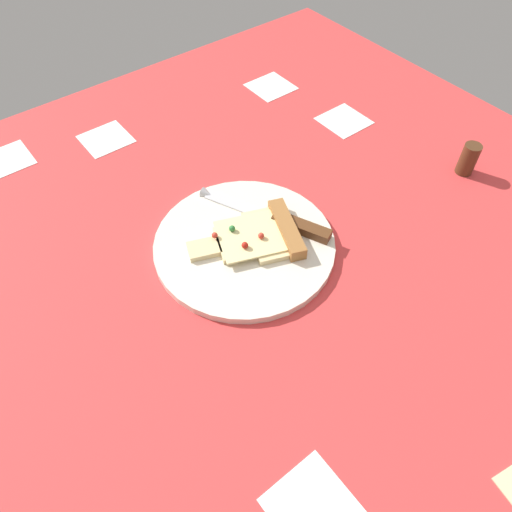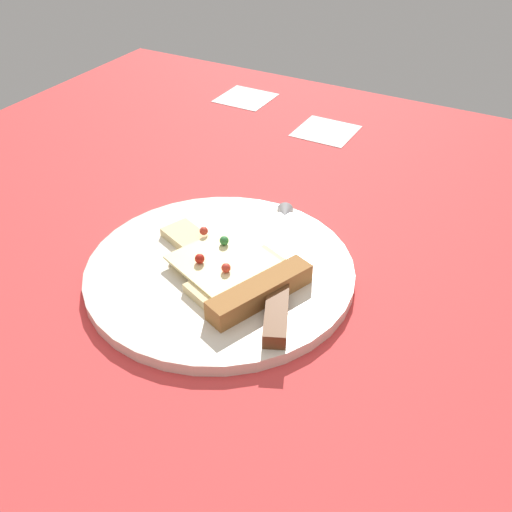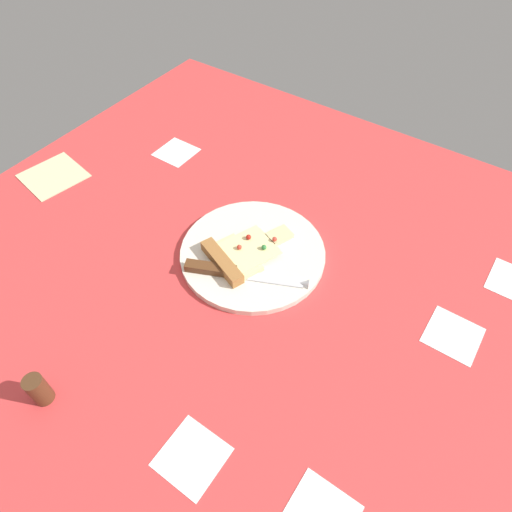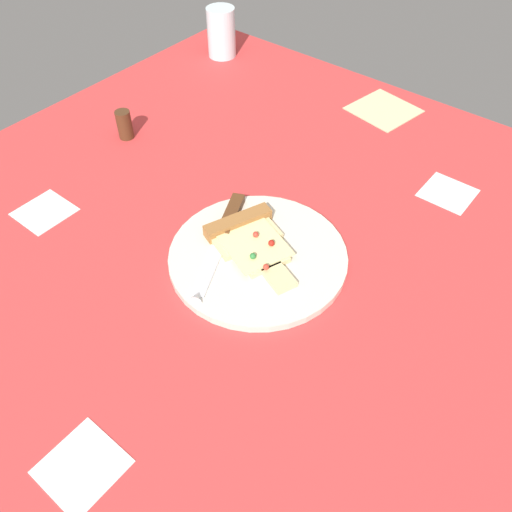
# 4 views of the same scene
# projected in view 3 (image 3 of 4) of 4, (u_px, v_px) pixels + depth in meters

# --- Properties ---
(ground_plane) EXTENTS (1.24, 1.24, 0.03)m
(ground_plane) POSITION_uv_depth(u_px,v_px,m) (229.00, 269.00, 0.92)
(ground_plane) COLOR #D13838
(ground_plane) RESTS_ON ground
(plate) EXTENTS (0.29, 0.29, 0.01)m
(plate) POSITION_uv_depth(u_px,v_px,m) (253.00, 253.00, 0.92)
(plate) COLOR silver
(plate) RESTS_ON ground_plane
(pizza_slice) EXTENTS (0.14, 0.19, 0.02)m
(pizza_slice) POSITION_uv_depth(u_px,v_px,m) (242.00, 254.00, 0.90)
(pizza_slice) COLOR beige
(pizza_slice) RESTS_ON plate
(knife) EXTENTS (0.23, 0.12, 0.02)m
(knife) POSITION_uv_depth(u_px,v_px,m) (234.00, 273.00, 0.87)
(knife) COLOR silver
(knife) RESTS_ON plate
(pepper_shaker) EXTENTS (0.03, 0.03, 0.06)m
(pepper_shaker) POSITION_uv_depth(u_px,v_px,m) (39.00, 390.00, 0.70)
(pepper_shaker) COLOR #4C2D19
(pepper_shaker) RESTS_ON ground_plane
(napkin) EXTENTS (0.15, 0.15, 0.00)m
(napkin) POSITION_uv_depth(u_px,v_px,m) (53.00, 175.00, 1.08)
(napkin) COLOR beige
(napkin) RESTS_ON ground_plane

